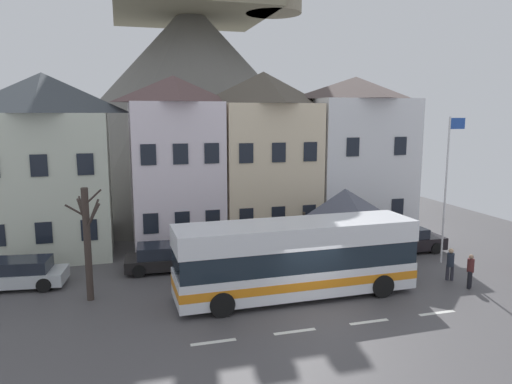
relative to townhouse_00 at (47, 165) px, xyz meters
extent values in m
cube|color=#4D4B4D|center=(11.20, -11.82, -5.02)|extent=(40.00, 60.00, 0.06)
cube|color=silver|center=(6.70, -13.01, -4.98)|extent=(1.60, 0.20, 0.01)
cube|color=silver|center=(9.70, -13.01, -4.98)|extent=(1.60, 0.20, 0.01)
cube|color=silver|center=(12.70, -13.01, -4.98)|extent=(1.60, 0.20, 0.01)
cube|color=silver|center=(15.70, -13.01, -4.98)|extent=(1.60, 0.20, 0.01)
cube|color=beige|center=(0.00, 0.00, -1.07)|extent=(6.49, 5.64, 7.84)
pyramid|color=#3C4248|center=(0.00, 0.00, 3.92)|extent=(6.49, 5.64, 2.14)
cube|color=black|center=(0.00, -2.85, -3.11)|extent=(0.80, 0.06, 1.10)
cube|color=black|center=(2.16, -2.85, -3.11)|extent=(0.80, 0.06, 1.10)
cube|color=black|center=(0.00, -2.85, 0.30)|extent=(0.80, 0.06, 1.10)
cube|color=black|center=(2.16, -2.85, 0.30)|extent=(0.80, 0.06, 1.10)
cube|color=white|center=(6.96, -0.09, -0.76)|extent=(5.02, 5.46, 8.45)
pyramid|color=brown|center=(6.96, -0.09, 4.21)|extent=(5.02, 5.46, 1.51)
cube|color=black|center=(5.28, -2.85, -2.97)|extent=(0.80, 0.06, 1.10)
cube|color=black|center=(6.96, -2.85, -2.97)|extent=(0.80, 0.06, 1.10)
cube|color=black|center=(8.63, -2.85, -2.97)|extent=(0.80, 0.06, 1.10)
cube|color=black|center=(5.28, -2.85, 0.71)|extent=(0.80, 0.06, 1.10)
cube|color=black|center=(6.96, -2.85, 0.71)|extent=(0.80, 0.06, 1.10)
cube|color=black|center=(8.63, -2.85, 0.71)|extent=(0.80, 0.06, 1.10)
cube|color=beige|center=(12.44, 0.19, -0.79)|extent=(5.68, 6.02, 8.39)
pyramid|color=#524B40|center=(12.44, 0.19, 4.36)|extent=(5.68, 6.02, 1.92)
cube|color=black|center=(10.55, -2.85, -2.98)|extent=(0.80, 0.06, 1.10)
cube|color=black|center=(12.44, -2.85, -2.98)|extent=(0.80, 0.06, 1.10)
cube|color=black|center=(14.34, -2.85, -2.98)|extent=(0.80, 0.06, 1.10)
cube|color=black|center=(10.55, -2.85, 0.66)|extent=(0.80, 0.06, 1.10)
cube|color=black|center=(12.44, -2.85, 0.66)|extent=(0.80, 0.06, 1.10)
cube|color=black|center=(14.34, -2.85, 0.66)|extent=(0.80, 0.06, 1.10)
cube|color=white|center=(18.59, 0.09, -0.63)|extent=(6.33, 5.81, 8.71)
pyramid|color=#544643|center=(18.59, 0.09, 4.43)|extent=(6.33, 5.81, 1.41)
cube|color=black|center=(17.01, -2.85, -2.90)|extent=(0.80, 0.06, 1.10)
cube|color=black|center=(20.17, -2.85, -2.90)|extent=(0.80, 0.06, 1.10)
cube|color=black|center=(17.01, -2.85, 0.88)|extent=(0.80, 0.06, 1.10)
cube|color=black|center=(20.17, -2.85, 0.88)|extent=(0.80, 0.06, 1.10)
cone|color=#66635D|center=(10.56, 16.78, 3.93)|extent=(33.29, 33.29, 17.83)
cube|color=white|center=(10.93, -9.77, -4.16)|extent=(10.40, 2.68, 1.15)
cube|color=orange|center=(10.93, -9.77, -4.11)|extent=(10.42, 2.70, 0.36)
cube|color=#19232D|center=(10.93, -9.77, -3.11)|extent=(10.30, 2.64, 0.96)
cube|color=white|center=(10.93, -9.77, -2.17)|extent=(10.40, 2.68, 0.90)
cube|color=#19232D|center=(16.13, -9.69, -3.11)|extent=(0.09, 2.11, 0.93)
cylinder|color=black|center=(14.43, -8.51, -4.49)|extent=(1.00, 0.30, 1.00)
cylinder|color=black|center=(14.47, -10.92, -4.49)|extent=(1.00, 0.30, 1.00)
cylinder|color=black|center=(7.38, -8.62, -4.49)|extent=(1.00, 0.30, 1.00)
cylinder|color=black|center=(7.42, -11.03, -4.49)|extent=(1.00, 0.30, 1.00)
cylinder|color=#473D33|center=(13.56, -3.98, -3.79)|extent=(0.14, 0.14, 2.40)
cylinder|color=#473D33|center=(16.86, -3.98, -3.79)|extent=(0.14, 0.14, 2.40)
cylinder|color=#473D33|center=(13.56, -7.28, -3.79)|extent=(0.14, 0.14, 2.40)
cylinder|color=#473D33|center=(16.86, -7.28, -3.79)|extent=(0.14, 0.14, 2.40)
pyramid|color=#4C4F5D|center=(15.21, -5.63, -1.84)|extent=(3.60, 3.60, 1.50)
cube|color=black|center=(19.30, -5.11, -4.47)|extent=(4.46, 1.91, 0.67)
cube|color=#1E232D|center=(19.08, -5.11, -3.87)|extent=(2.69, 1.66, 0.52)
cylinder|color=black|center=(20.78, -4.27, -4.67)|extent=(0.64, 0.21, 0.64)
cylinder|color=black|center=(20.74, -6.01, -4.67)|extent=(0.64, 0.21, 0.64)
cylinder|color=black|center=(17.86, -4.21, -4.67)|extent=(0.64, 0.21, 0.64)
cylinder|color=black|center=(17.82, -5.96, -4.67)|extent=(0.64, 0.21, 0.64)
cube|color=silver|center=(-0.98, -5.33, -4.52)|extent=(4.60, 2.25, 0.57)
cube|color=#1E232D|center=(-0.76, -5.35, -3.96)|extent=(2.82, 1.83, 0.56)
cylinder|color=black|center=(0.37, -6.32, -4.67)|extent=(0.66, 0.28, 0.64)
cylinder|color=black|center=(0.57, -4.68, -4.67)|extent=(0.66, 0.28, 0.64)
cube|color=black|center=(5.88, -4.69, -4.53)|extent=(4.15, 2.13, 0.55)
cube|color=#1E232D|center=(5.68, -4.68, -3.96)|extent=(2.52, 1.80, 0.59)
cylinder|color=black|center=(7.27, -3.87, -4.67)|extent=(0.65, 0.24, 0.64)
cylinder|color=black|center=(7.16, -5.68, -4.67)|extent=(0.65, 0.24, 0.64)
cylinder|color=black|center=(4.60, -3.71, -4.67)|extent=(0.65, 0.24, 0.64)
cylinder|color=black|center=(4.49, -5.52, -4.67)|extent=(0.65, 0.24, 0.64)
cylinder|color=#2D2D38|center=(18.58, -9.83, -4.62)|extent=(0.16, 0.16, 0.73)
cylinder|color=#2D2D38|center=(18.75, -9.95, -4.62)|extent=(0.16, 0.16, 0.73)
cylinder|color=#232B38|center=(18.67, -9.89, -3.98)|extent=(0.32, 0.32, 0.64)
sphere|color=tan|center=(18.67, -9.89, -3.55)|extent=(0.23, 0.23, 0.23)
cylinder|color=#2D2D38|center=(16.93, -8.43, -4.63)|extent=(0.15, 0.15, 0.71)
cylinder|color=#2D2D38|center=(17.11, -8.51, -4.63)|extent=(0.15, 0.15, 0.71)
cylinder|color=#232B38|center=(17.02, -8.47, -4.00)|extent=(0.32, 0.32, 0.66)
sphere|color=#D1AD89|center=(17.02, -8.47, -3.56)|extent=(0.21, 0.21, 0.21)
cylinder|color=black|center=(18.77, -11.09, -4.58)|extent=(0.18, 0.18, 0.81)
cylinder|color=black|center=(18.93, -10.96, -4.58)|extent=(0.18, 0.18, 0.81)
cylinder|color=#512323|center=(18.85, -11.02, -3.92)|extent=(0.30, 0.30, 0.60)
sphere|color=#9E7A60|center=(18.85, -11.02, -3.52)|extent=(0.21, 0.21, 0.21)
cube|color=brown|center=(16.81, -3.90, -4.54)|extent=(1.68, 0.45, 0.08)
cube|color=brown|center=(16.81, -3.67, -4.32)|extent=(1.68, 0.06, 0.40)
cube|color=#2D2D33|center=(16.05, -3.90, -4.76)|extent=(0.08, 0.36, 0.45)
cube|color=#2D2D33|center=(17.57, -3.90, -4.76)|extent=(0.08, 0.36, 0.45)
cylinder|color=silver|center=(19.98, -7.50, -1.16)|extent=(0.10, 0.10, 7.66)
cube|color=#264CA5|center=(20.43, -7.50, 2.33)|extent=(0.90, 0.03, 0.56)
cylinder|color=#382D28|center=(2.40, -7.81, -2.58)|extent=(0.29, 0.29, 4.82)
cylinder|color=#382D28|center=(2.68, -8.14, -1.33)|extent=(0.70, 0.77, 1.21)
cylinder|color=#382D28|center=(2.65, -7.56, -1.35)|extent=(0.62, 0.61, 1.22)
cylinder|color=#382D28|center=(2.73, -8.04, -0.54)|extent=(0.74, 0.55, 0.72)
cylinder|color=#382D28|center=(2.26, -7.55, -1.02)|extent=(0.36, 0.62, 0.89)
cylinder|color=#382D28|center=(2.02, -7.91, -1.09)|extent=(0.82, 0.29, 0.63)
cylinder|color=#382D28|center=(2.22, -7.42, -1.27)|extent=(0.46, 0.88, 1.10)
camera|label=1|loc=(3.89, -28.36, 2.86)|focal=33.68mm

